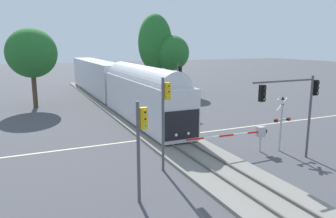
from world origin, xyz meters
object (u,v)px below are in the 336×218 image
at_px(crossing_gate_near, 252,133).
at_px(oak_far_right, 172,53).
at_px(traffic_signal_near_right, 295,97).
at_px(oak_behind_train, 32,53).
at_px(elm_centre_background, 155,43).
at_px(traffic_signal_near_left, 141,136).
at_px(crossing_signal_mast, 282,118).
at_px(commuter_train, 113,82).
at_px(traffic_signal_far_side, 179,80).
at_px(traffic_signal_median, 165,109).

height_order(crossing_gate_near, oak_far_right, oak_far_right).
xyz_separation_m(crossing_gate_near, traffic_signal_near_right, (1.45, -2.23, 2.75)).
distance_m(crossing_gate_near, traffic_signal_near_right, 3.83).
distance_m(oak_behind_train, oak_far_right, 19.64).
bearing_deg(oak_behind_train, elm_centre_background, 15.59).
height_order(crossing_gate_near, traffic_signal_near_left, traffic_signal_near_left).
xyz_separation_m(crossing_gate_near, crossing_signal_mast, (2.13, -0.49, 0.99)).
distance_m(crossing_signal_mast, traffic_signal_near_left, 11.89).
bearing_deg(elm_centre_background, commuter_train, -141.46).
height_order(crossing_gate_near, elm_centre_background, elm_centre_background).
bearing_deg(traffic_signal_near_right, oak_far_right, 80.27).
xyz_separation_m(traffic_signal_near_left, oak_far_right, (15.79, 30.69, 2.76)).
distance_m(crossing_gate_near, oak_far_right, 28.23).
relative_size(crossing_gate_near, traffic_signal_near_right, 1.16).
bearing_deg(traffic_signal_far_side, crossing_gate_near, -95.75).
xyz_separation_m(crossing_signal_mast, traffic_signal_far_side, (-0.67, 14.91, 1.22)).
bearing_deg(crossing_gate_near, commuter_train, 99.78).
bearing_deg(crossing_gate_near, crossing_signal_mast, -13.04).
bearing_deg(oak_behind_train, commuter_train, -10.84).
height_order(traffic_signal_far_side, elm_centre_background, elm_centre_background).
distance_m(traffic_signal_far_side, oak_far_right, 13.84).
bearing_deg(oak_behind_train, traffic_signal_median, -75.71).
distance_m(crossing_gate_near, traffic_signal_median, 7.11).
bearing_deg(crossing_gate_near, traffic_signal_near_right, -56.90).
distance_m(commuter_train, elm_centre_background, 11.59).
distance_m(crossing_gate_near, elm_centre_background, 29.70).
xyz_separation_m(crossing_signal_mast, oak_behind_train, (-15.02, 24.37, 3.98)).
distance_m(crossing_gate_near, traffic_signal_far_side, 14.66).
xyz_separation_m(crossing_signal_mast, oak_far_right, (4.35, 27.57, 3.67)).
bearing_deg(oak_behind_train, traffic_signal_near_right, -61.20).
xyz_separation_m(commuter_train, traffic_signal_far_side, (5.27, -7.72, 0.83)).
distance_m(commuter_train, crossing_gate_near, 22.50).
distance_m(traffic_signal_far_side, oak_behind_train, 17.40).
bearing_deg(traffic_signal_far_side, commuter_train, 124.32).
relative_size(traffic_signal_far_side, traffic_signal_near_left, 1.09).
height_order(commuter_train, traffic_signal_median, traffic_signal_median).
bearing_deg(traffic_signal_near_left, oak_far_right, 62.77).
bearing_deg(traffic_signal_median, commuter_train, 82.71).
bearing_deg(traffic_signal_near_right, crossing_gate_near, 123.10).
height_order(crossing_gate_near, traffic_signal_far_side, traffic_signal_far_side).
relative_size(crossing_gate_near, traffic_signal_far_side, 1.19).
bearing_deg(crossing_signal_mast, traffic_signal_near_right, -111.12).
bearing_deg(traffic_signal_median, crossing_signal_mast, -0.38).
xyz_separation_m(traffic_signal_median, traffic_signal_near_left, (-2.61, -3.18, -0.45)).
bearing_deg(traffic_signal_far_side, traffic_signal_median, -118.77).
xyz_separation_m(crossing_signal_mast, traffic_signal_median, (-8.83, 0.06, 1.36)).
bearing_deg(traffic_signal_median, traffic_signal_near_left, -129.38).
xyz_separation_m(traffic_signal_near_left, traffic_signal_near_right, (10.77, 1.39, 0.85)).
distance_m(commuter_train, traffic_signal_near_right, 24.97).
bearing_deg(oak_behind_train, crossing_signal_mast, -58.35).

